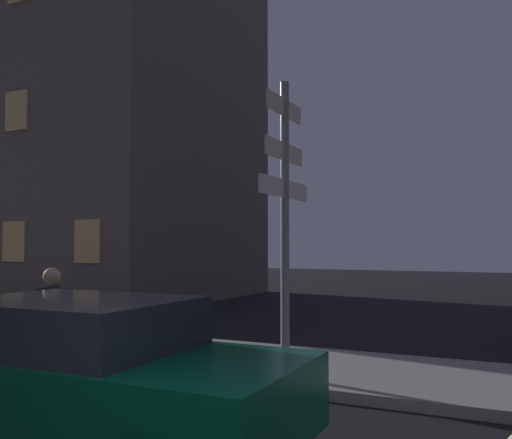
{
  "coord_description": "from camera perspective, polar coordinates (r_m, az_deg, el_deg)",
  "views": [
    {
      "loc": [
        1.61,
        -1.71,
        1.9
      ],
      "look_at": [
        -1.76,
        5.31,
        2.25
      ],
      "focal_mm": 39.0,
      "sensor_mm": 36.0,
      "label": 1
    }
  ],
  "objects": [
    {
      "name": "sidewalk_kerb",
      "position": [
        8.19,
        14.16,
        -15.44
      ],
      "size": [
        40.0,
        2.59,
        0.14
      ],
      "primitive_type": "cube",
      "color": "#9E9991",
      "rests_on": "ground_plane"
    },
    {
      "name": "signpost",
      "position": [
        7.5,
        2.97,
        1.69
      ],
      "size": [
        0.12,
        1.61,
        3.97
      ],
      "color": "gray",
      "rests_on": "sidewalk_kerb"
    },
    {
      "name": "car_near_left",
      "position": [
        5.47,
        -19.5,
        -14.53
      ],
      "size": [
        4.69,
        1.93,
        1.42
      ],
      "color": "#05472D",
      "rests_on": "ground_plane"
    },
    {
      "name": "cyclist",
      "position": [
        7.62,
        -20.59,
        -11.13
      ],
      "size": [
        1.81,
        0.37,
        1.61
      ],
      "color": "black",
      "rests_on": "ground_plane"
    },
    {
      "name": "building_left_block",
      "position": [
        21.97,
        -14.23,
        11.99
      ],
      "size": [
        8.54,
        8.96,
        14.82
      ],
      "color": "#6B6056",
      "rests_on": "ground_plane"
    }
  ]
}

